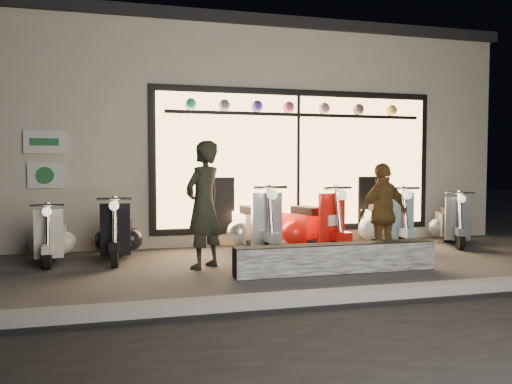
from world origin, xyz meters
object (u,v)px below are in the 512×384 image
scooter_red (310,226)px  man (204,205)px  scooter_silver (254,226)px  woman (383,213)px  graffiti_barrier (336,258)px

scooter_red → man: (-1.94, -0.89, 0.47)m
scooter_silver → scooter_red: scooter_silver is taller
woman → man: bearing=-21.9°
scooter_silver → man: 1.55m
scooter_silver → woman: woman is taller
graffiti_barrier → scooter_silver: bearing=110.2°
woman → scooter_silver: bearing=-55.7°
graffiti_barrier → scooter_red: 1.69m
woman → graffiti_barrier: bearing=10.0°
man → woman: bearing=130.6°
graffiti_barrier → scooter_silver: 1.98m
scooter_red → woman: size_ratio=1.01×
graffiti_barrier → man: (-1.70, 0.77, 0.71)m
graffiti_barrier → scooter_silver: (-0.68, 1.84, 0.24)m
man → scooter_silver: bearing=-175.6°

